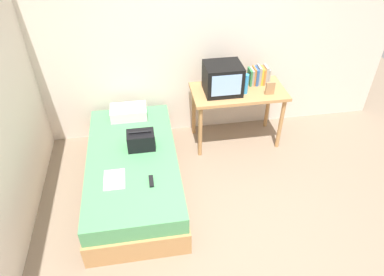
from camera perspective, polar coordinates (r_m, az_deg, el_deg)
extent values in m
plane|color=#84705B|center=(3.69, 5.82, -15.92)|extent=(8.00, 8.00, 0.00)
cube|color=beige|center=(4.46, 0.50, 15.93)|extent=(5.20, 0.10, 2.60)
cube|color=#B27F4C|center=(4.10, -9.28, -6.35)|extent=(1.00, 2.00, 0.27)
cube|color=#4C935B|center=(3.94, -9.62, -3.91)|extent=(0.97, 1.94, 0.19)
cube|color=#B27F4C|center=(4.43, 7.54, 7.47)|extent=(1.16, 0.60, 0.04)
cylinder|color=#B27F4C|center=(4.34, 1.35, 1.01)|extent=(0.05, 0.05, 0.73)
cylinder|color=#B27F4C|center=(4.61, 14.17, 2.22)|extent=(0.05, 0.05, 0.73)
cylinder|color=#B27F4C|center=(4.73, 0.30, 4.44)|extent=(0.05, 0.05, 0.73)
cylinder|color=#B27F4C|center=(4.98, 12.25, 5.40)|extent=(0.05, 0.05, 0.73)
cube|color=black|center=(4.28, 4.99, 9.60)|extent=(0.44, 0.38, 0.36)
cube|color=#8CB2E0|center=(4.11, 5.63, 8.46)|extent=(0.35, 0.01, 0.26)
cylinder|color=#3399DB|center=(4.31, 8.70, 8.65)|extent=(0.06, 0.06, 0.25)
cube|color=#337F47|center=(4.53, 9.32, 9.78)|extent=(0.02, 0.16, 0.20)
cube|color=gray|center=(4.54, 9.65, 9.80)|extent=(0.03, 0.15, 0.20)
cube|color=#CC7233|center=(4.54, 9.97, 9.92)|extent=(0.02, 0.15, 0.22)
cube|color=#2D5699|center=(4.56, 10.31, 9.86)|extent=(0.03, 0.17, 0.21)
cube|color=gray|center=(4.56, 10.75, 10.04)|extent=(0.03, 0.15, 0.24)
cube|color=gold|center=(4.57, 11.09, 9.95)|extent=(0.03, 0.15, 0.22)
cube|color=#CC7233|center=(4.58, 11.42, 9.91)|extent=(0.03, 0.16, 0.21)
cube|color=gray|center=(4.59, 11.83, 10.05)|extent=(0.03, 0.14, 0.23)
cube|color=gray|center=(4.61, 12.16, 9.89)|extent=(0.02, 0.15, 0.20)
cube|color=#9E754C|center=(4.36, 12.55, 7.85)|extent=(0.11, 0.02, 0.16)
cube|color=silver|center=(4.46, -10.24, 4.15)|extent=(0.45, 0.28, 0.14)
cube|color=black|center=(3.91, -8.28, -0.38)|extent=(0.30, 0.20, 0.20)
cylinder|color=black|center=(3.85, -8.43, 0.96)|extent=(0.24, 0.02, 0.02)
cube|color=white|center=(3.64, -12.48, -6.58)|extent=(0.21, 0.29, 0.01)
cube|color=black|center=(3.55, -6.62, -6.96)|extent=(0.04, 0.16, 0.02)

